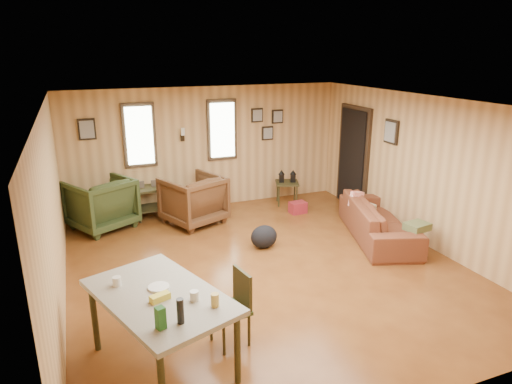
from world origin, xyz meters
TOP-DOWN VIEW (x-y plane):
  - room at (0.17, 0.27)m, footprint 5.54×6.04m
  - sofa at (2.20, 0.33)m, footprint 1.27×2.23m
  - recliner_brown at (-0.53, 2.17)m, footprint 1.23×1.19m
  - recliner_green at (-2.12, 2.53)m, footprint 1.30×1.27m
  - end_table at (-1.24, 2.76)m, footprint 0.62×0.57m
  - side_table at (1.53, 2.50)m, footprint 0.58×0.58m
  - cooler at (1.49, 1.92)m, footprint 0.33×0.25m
  - backpack at (0.24, 0.66)m, footprint 0.50×0.42m
  - sofa_pillows at (2.21, 0.13)m, footprint 0.60×1.54m
  - dining_table at (-1.81, -1.63)m, footprint 1.44×1.82m
  - dining_chair at (-1.01, -1.50)m, footprint 0.43×0.43m

SIDE VIEW (x-z plane):
  - cooler at x=1.49m, z-range 0.00..0.22m
  - backpack at x=0.24m, z-range 0.00..0.38m
  - end_table at x=-1.24m, z-range 0.04..0.78m
  - sofa at x=2.20m, z-range 0.00..0.84m
  - dining_chair at x=-1.01m, z-range 0.05..0.88m
  - recliner_brown at x=-0.53m, z-range 0.00..0.98m
  - sofa_pillows at x=2.21m, z-range 0.34..0.65m
  - side_table at x=1.53m, z-range 0.13..0.86m
  - recliner_green at x=-2.12m, z-range 0.00..1.01m
  - dining_table at x=-1.81m, z-range 0.22..1.27m
  - room at x=0.17m, z-range -0.02..2.43m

